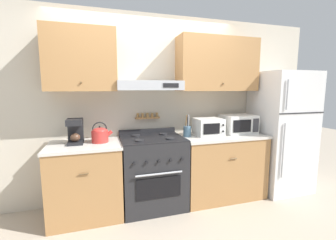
% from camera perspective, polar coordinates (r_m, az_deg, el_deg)
% --- Properties ---
extents(ground_plane, '(16.00, 16.00, 0.00)m').
position_cam_1_polar(ground_plane, '(2.94, -2.24, -23.72)').
color(ground_plane, '#B2A38E').
extents(wall_back, '(5.20, 0.46, 2.55)m').
position_cam_1_polar(wall_back, '(3.14, -3.96, 6.56)').
color(wall_back, beige).
rests_on(wall_back, ground_plane).
extents(counter_left, '(0.84, 0.67, 0.90)m').
position_cam_1_polar(counter_left, '(2.98, -20.02, -14.06)').
color(counter_left, '#AD7A47').
rests_on(counter_left, ground_plane).
extents(counter_right, '(1.19, 0.67, 0.90)m').
position_cam_1_polar(counter_right, '(3.39, 13.04, -11.11)').
color(counter_right, '#AD7A47').
rests_on(counter_right, ground_plane).
extents(stove_range, '(0.80, 0.68, 0.99)m').
position_cam_1_polar(stove_range, '(3.03, -3.92, -12.98)').
color(stove_range, '#232326').
rests_on(stove_range, ground_plane).
extents(refrigerator, '(0.77, 0.73, 1.79)m').
position_cam_1_polar(refrigerator, '(3.84, 26.70, -2.66)').
color(refrigerator, white).
rests_on(refrigerator, ground_plane).
extents(tea_kettle, '(0.25, 0.20, 0.25)m').
position_cam_1_polar(tea_kettle, '(2.84, -16.86, -3.52)').
color(tea_kettle, red).
rests_on(tea_kettle, counter_left).
extents(coffee_maker, '(0.17, 0.24, 0.29)m').
position_cam_1_polar(coffee_maker, '(2.88, -22.48, -2.56)').
color(coffee_maker, black).
rests_on(coffee_maker, counter_left).
extents(microwave, '(0.46, 0.37, 0.27)m').
position_cam_1_polar(microwave, '(3.44, 17.36, -0.96)').
color(microwave, white).
rests_on(microwave, counter_right).
extents(utensil_crock, '(0.10, 0.10, 0.30)m').
position_cam_1_polar(utensil_crock, '(3.06, 4.90, -2.74)').
color(utensil_crock, slate).
rests_on(utensil_crock, counter_right).
extents(toaster_oven, '(0.37, 0.32, 0.24)m').
position_cam_1_polar(toaster_oven, '(3.18, 10.20, -1.72)').
color(toaster_oven, white).
rests_on(toaster_oven, counter_right).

